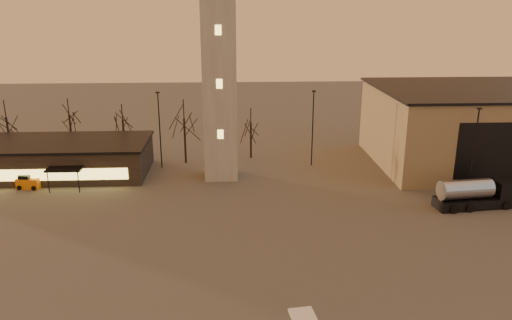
# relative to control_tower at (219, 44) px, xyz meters

# --- Properties ---
(ground) EXTENTS (220.00, 220.00, 0.00)m
(ground) POSITION_rel_control_tower_xyz_m (0.00, -30.00, -16.33)
(ground) COLOR #494643
(ground) RESTS_ON ground
(control_tower) EXTENTS (6.80, 6.80, 32.60)m
(control_tower) POSITION_rel_control_tower_xyz_m (0.00, 0.00, 0.00)
(control_tower) COLOR gray
(control_tower) RESTS_ON ground
(hangar) EXTENTS (30.60, 20.60, 10.30)m
(hangar) POSITION_rel_control_tower_xyz_m (36.00, 3.98, -11.17)
(hangar) COLOR #847156
(hangar) RESTS_ON ground
(terminal) EXTENTS (25.40, 12.20, 4.30)m
(terminal) POSITION_rel_control_tower_xyz_m (-21.99, 1.98, -14.17)
(terminal) COLOR black
(terminal) RESTS_ON ground
(light_poles) EXTENTS (58.50, 12.25, 10.14)m
(light_poles) POSITION_rel_control_tower_xyz_m (0.50, 1.00, -10.92)
(light_poles) COLOR black
(light_poles) RESTS_ON ground
(tree_row) EXTENTS (37.20, 9.20, 8.80)m
(tree_row) POSITION_rel_control_tower_xyz_m (-13.70, 9.16, -10.39)
(tree_row) COLOR black
(tree_row) RESTS_ON ground
(fuel_truck) EXTENTS (8.71, 3.60, 3.15)m
(fuel_truck) POSITION_rel_control_tower_xyz_m (27.07, -11.25, -15.08)
(fuel_truck) COLOR black
(fuel_truck) RESTS_ON ground
(service_cart) EXTENTS (2.78, 1.95, 1.67)m
(service_cart) POSITION_rel_control_tower_xyz_m (-22.66, -2.99, -15.69)
(service_cart) COLOR orange
(service_cart) RESTS_ON ground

